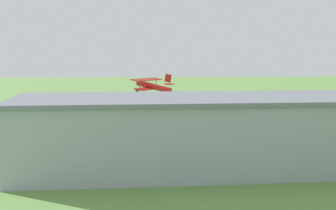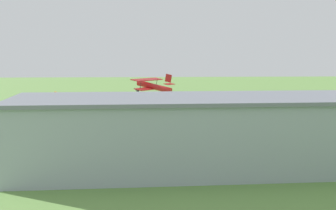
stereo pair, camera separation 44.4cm
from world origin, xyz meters
name	(u,v)px [view 2 (the right image)]	position (x,y,z in m)	size (l,w,h in m)	color
ground_plane	(153,122)	(0.00, 0.00, 0.00)	(400.00, 400.00, 0.00)	#608C42
hangar	(208,132)	(-3.49, 35.88, 3.56)	(39.26, 17.01, 7.10)	#99A3AD
biplane	(152,86)	(-0.04, -0.96, 6.12)	(7.62, 8.28, 3.90)	#B21E1E
car_grey	(15,142)	(17.86, 24.06, 0.86)	(1.94, 4.27, 1.65)	slate
person_by_parked_cars	(293,132)	(-18.27, 18.09, 0.80)	(0.48, 0.48, 1.60)	beige
windsock	(59,95)	(15.62, -0.59, 4.66)	(1.47, 1.22, 5.28)	silver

